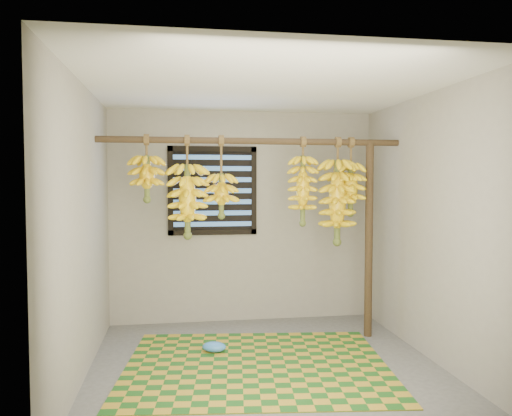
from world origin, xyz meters
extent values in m
cube|color=#545454|center=(0.00, 0.00, -0.01)|extent=(3.00, 3.00, 0.01)
cube|color=silver|center=(0.00, 0.00, 2.40)|extent=(3.00, 3.00, 0.01)
cube|color=gray|center=(0.00, 1.50, 1.20)|extent=(3.00, 0.01, 2.40)
cube|color=gray|center=(-1.50, 0.00, 1.20)|extent=(0.01, 3.00, 2.40)
cube|color=gray|center=(1.50, 0.00, 1.20)|extent=(0.01, 3.00, 2.40)
cube|color=black|center=(-0.35, 1.48, 1.50)|extent=(1.00, 0.04, 1.00)
cylinder|color=#45351E|center=(0.00, 0.70, 2.00)|extent=(3.00, 0.06, 0.06)
cylinder|color=#45351E|center=(1.20, 0.70, 1.00)|extent=(0.08, 0.08, 2.00)
cube|color=#1D5719|center=(-0.07, 0.05, 0.01)|extent=(2.45, 2.05, 0.01)
ellipsoid|color=#3980D7|center=(-0.42, 0.44, 0.06)|extent=(0.26, 0.22, 0.09)
cylinder|color=brown|center=(-1.03, 0.70, 1.93)|extent=(0.02, 0.02, 0.21)
cylinder|color=#4C5923|center=(-1.03, 0.70, 1.65)|extent=(0.05, 0.05, 0.40)
cylinder|color=brown|center=(-0.65, 0.70, 1.88)|extent=(0.02, 0.02, 0.29)
cylinder|color=#4C5923|center=(-0.65, 0.70, 1.43)|extent=(0.06, 0.06, 0.67)
cylinder|color=brown|center=(-0.32, 0.70, 1.84)|extent=(0.02, 0.02, 0.38)
cylinder|color=#4C5923|center=(-0.32, 0.70, 1.49)|extent=(0.05, 0.05, 0.39)
cylinder|color=brown|center=(0.50, 0.70, 1.93)|extent=(0.02, 0.02, 0.20)
cylinder|color=#4C5923|center=(0.50, 0.70, 1.53)|extent=(0.05, 0.05, 0.66)
cylinder|color=brown|center=(0.86, 0.70, 1.91)|extent=(0.02, 0.02, 0.24)
cylinder|color=#4C5923|center=(0.86, 0.70, 1.41)|extent=(0.06, 0.06, 0.81)
cylinder|color=brown|center=(1.00, 0.70, 1.90)|extent=(0.02, 0.02, 0.27)
cylinder|color=#4C5923|center=(1.00, 0.70, 1.55)|extent=(0.05, 0.05, 0.50)
camera|label=1|loc=(-0.74, -4.16, 1.60)|focal=35.00mm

